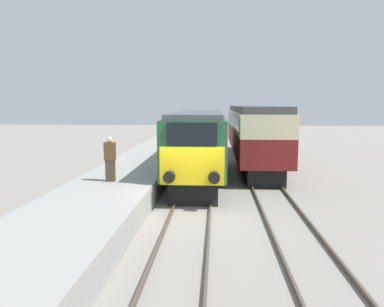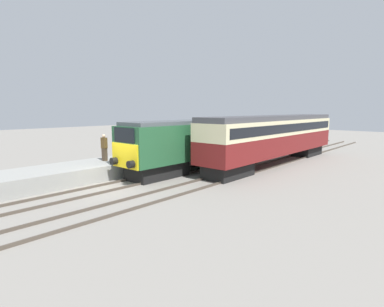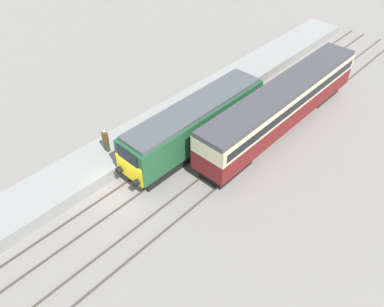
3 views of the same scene
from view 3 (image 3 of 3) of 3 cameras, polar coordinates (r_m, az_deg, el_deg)
ground_plane at (r=25.15m, az=-10.42°, el=-6.27°), size 120.00×120.00×0.00m
platform_left at (r=30.52m, az=-2.75°, el=5.56°), size 3.50×50.00×0.96m
rails_near_track at (r=27.30m, az=-2.31°, el=-0.59°), size 1.51×60.00×0.14m
rails_far_track at (r=25.63m, az=3.09°, el=-4.07°), size 1.50×60.00×0.14m
locomotive at (r=27.15m, az=0.55°, el=4.56°), size 2.70×12.89×3.68m
passenger_carriage at (r=29.48m, az=13.64°, el=7.44°), size 2.75×17.54×3.97m
person_on_platform at (r=26.59m, az=-13.00°, el=1.96°), size 0.44×0.26×1.84m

